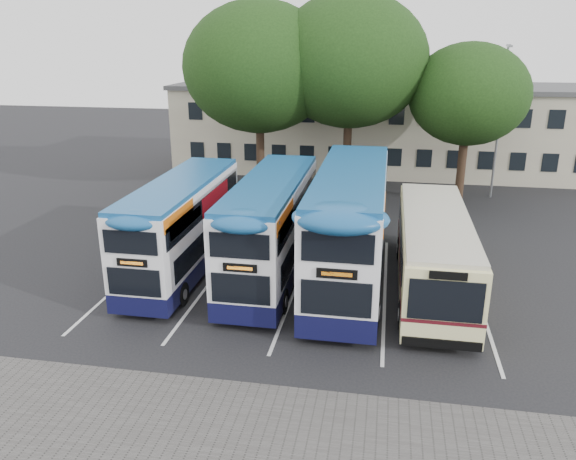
# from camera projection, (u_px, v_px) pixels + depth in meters

# --- Properties ---
(ground) EXTENTS (120.00, 120.00, 0.00)m
(ground) POSITION_uv_depth(u_px,v_px,m) (391.00, 359.00, 17.32)
(ground) COLOR black
(ground) RESTS_ON ground
(bay_lines) EXTENTS (14.12, 11.00, 0.01)m
(bay_lines) POSITION_uv_depth(u_px,v_px,m) (297.00, 284.00, 22.60)
(bay_lines) COLOR silver
(bay_lines) RESTS_ON ground
(depot_building) EXTENTS (32.40, 8.40, 6.20)m
(depot_building) POSITION_uv_depth(u_px,v_px,m) (395.00, 127.00, 41.42)
(depot_building) COLOR #BAAC96
(depot_building) RESTS_ON ground
(lamp_post) EXTENTS (0.25, 1.05, 9.06)m
(lamp_post) POSITION_uv_depth(u_px,v_px,m) (500.00, 115.00, 33.26)
(lamp_post) COLOR gray
(lamp_post) RESTS_ON ground
(tree_left) EXTENTS (8.97, 8.97, 11.58)m
(tree_left) POSITION_uv_depth(u_px,v_px,m) (259.00, 67.00, 32.91)
(tree_left) COLOR black
(tree_left) RESTS_ON ground
(tree_mid) EXTENTS (9.03, 9.03, 11.97)m
(tree_mid) POSITION_uv_depth(u_px,v_px,m) (350.00, 61.00, 32.46)
(tree_mid) COLOR black
(tree_mid) RESTS_ON ground
(tree_right) EXTENTS (6.77, 6.77, 9.25)m
(tree_right) POSITION_uv_depth(u_px,v_px,m) (469.00, 95.00, 31.75)
(tree_right) COLOR black
(tree_right) RESTS_ON ground
(bus_dd_left) EXTENTS (2.29, 9.46, 3.94)m
(bus_dd_left) POSITION_uv_depth(u_px,v_px,m) (182.00, 222.00, 23.20)
(bus_dd_left) COLOR #0F0F37
(bus_dd_left) RESTS_ON ground
(bus_dd_mid) EXTENTS (2.40, 9.90, 4.12)m
(bus_dd_mid) POSITION_uv_depth(u_px,v_px,m) (272.00, 224.00, 22.72)
(bus_dd_mid) COLOR #0F0F37
(bus_dd_mid) RESTS_ON ground
(bus_dd_right) EXTENTS (2.67, 11.00, 4.58)m
(bus_dd_right) POSITION_uv_depth(u_px,v_px,m) (350.00, 222.00, 22.11)
(bus_dd_right) COLOR #0F0F37
(bus_dd_right) RESTS_ON ground
(bus_single) EXTENTS (2.59, 10.16, 3.03)m
(bus_single) POSITION_uv_depth(u_px,v_px,m) (434.00, 247.00, 21.69)
(bus_single) COLOR #FFF6AA
(bus_single) RESTS_ON ground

